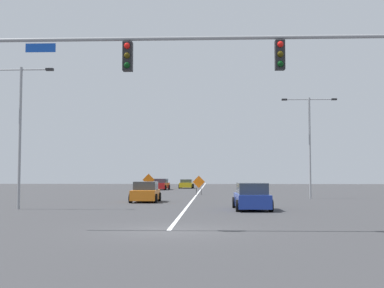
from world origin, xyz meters
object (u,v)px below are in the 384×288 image
at_px(traffic_signal_assembly, 275,71).
at_px(car_red_mid, 160,185).
at_px(construction_sign_median_near, 199,183).
at_px(car_yellow_passing, 186,184).
at_px(street_lamp_near_right, 310,138).
at_px(car_blue_far, 252,197).
at_px(car_orange_distant, 146,192).
at_px(street_lamp_mid_left, 20,124).
at_px(construction_sign_median_far, 149,181).

bearing_deg(traffic_signal_assembly, car_red_mid, 100.72).
bearing_deg(construction_sign_median_near, car_yellow_passing, 95.80).
height_order(street_lamp_near_right, construction_sign_median_near, street_lamp_near_right).
relative_size(car_blue_far, car_orange_distant, 1.19).
xyz_separation_m(construction_sign_median_near, car_blue_far, (3.52, -20.85, -0.46)).
relative_size(traffic_signal_assembly, construction_sign_median_near, 8.78).
distance_m(construction_sign_median_near, car_yellow_passing, 24.28).
xyz_separation_m(street_lamp_mid_left, car_red_mid, (4.23, 37.23, -4.19)).
xyz_separation_m(construction_sign_median_far, car_orange_distant, (2.05, -17.82, -0.62)).
relative_size(street_lamp_mid_left, construction_sign_median_far, 3.95).
distance_m(construction_sign_median_far, car_blue_far, 27.19).
xyz_separation_m(street_lamp_near_right, construction_sign_median_far, (-14.93, 12.12, -3.70)).
bearing_deg(car_orange_distant, car_yellow_passing, 88.40).
bearing_deg(car_red_mid, street_lamp_mid_left, -96.49).
height_order(traffic_signal_assembly, street_lamp_mid_left, street_lamp_mid_left).
xyz_separation_m(street_lamp_near_right, car_red_mid, (-14.91, 23.74, -4.34)).
bearing_deg(construction_sign_median_near, construction_sign_median_far, 139.20).
distance_m(traffic_signal_assembly, car_blue_far, 11.75).
height_order(car_red_mid, car_yellow_passing, car_red_mid).
bearing_deg(construction_sign_median_near, street_lamp_near_right, -38.03).
bearing_deg(street_lamp_near_right, car_blue_far, -113.51).
bearing_deg(car_yellow_passing, construction_sign_median_far, -99.04).
xyz_separation_m(traffic_signal_assembly, car_red_mid, (-9.07, 47.92, -4.94)).
height_order(traffic_signal_assembly, car_yellow_passing, traffic_signal_assembly).
height_order(street_lamp_near_right, car_yellow_passing, street_lamp_near_right).
xyz_separation_m(street_lamp_mid_left, construction_sign_median_near, (9.75, 20.84, -3.69)).
relative_size(street_lamp_near_right, street_lamp_mid_left, 1.02).
distance_m(street_lamp_near_right, car_orange_distant, 14.73).
relative_size(construction_sign_median_far, car_red_mid, 0.44).
distance_m(car_red_mid, car_yellow_passing, 8.35).
distance_m(street_lamp_near_right, car_yellow_passing, 33.94).
height_order(traffic_signal_assembly, construction_sign_median_near, traffic_signal_assembly).
bearing_deg(street_lamp_near_right, construction_sign_median_near, 141.97).
bearing_deg(car_blue_far, construction_sign_median_near, 99.57).
bearing_deg(car_yellow_passing, construction_sign_median_near, -84.20).
relative_size(traffic_signal_assembly, street_lamp_near_right, 1.96).
relative_size(car_orange_distant, car_yellow_passing, 0.83).
relative_size(street_lamp_near_right, construction_sign_median_near, 4.47).
bearing_deg(car_orange_distant, traffic_signal_assembly, -69.14).
height_order(car_orange_distant, car_red_mid, car_orange_distant).
xyz_separation_m(construction_sign_median_far, car_red_mid, (0.02, 11.61, -0.63)).
xyz_separation_m(traffic_signal_assembly, car_blue_far, (-0.04, 10.67, -4.90)).
bearing_deg(car_blue_far, street_lamp_mid_left, 179.92).
bearing_deg(car_red_mid, traffic_signal_assembly, -79.28).
distance_m(street_lamp_near_right, construction_sign_median_far, 19.58).
height_order(construction_sign_median_near, car_orange_distant, construction_sign_median_near).
bearing_deg(construction_sign_median_far, car_blue_far, -70.55).
bearing_deg(construction_sign_median_far, car_orange_distant, -83.45).
bearing_deg(construction_sign_median_far, car_yellow_passing, 80.96).
xyz_separation_m(traffic_signal_assembly, car_orange_distant, (-7.05, 18.49, -4.93)).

